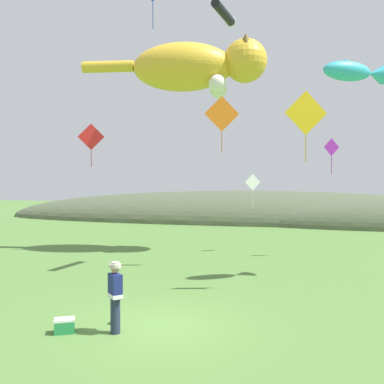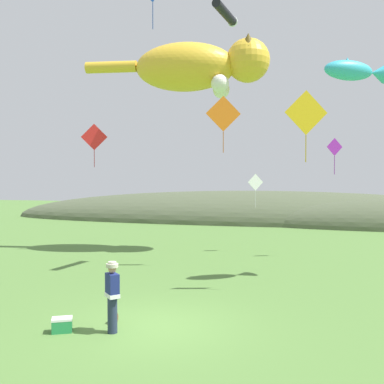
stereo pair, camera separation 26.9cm
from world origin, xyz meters
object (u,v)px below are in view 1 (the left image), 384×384
Objects in this scene: kite_diamond_violet at (332,148)px; kite_spool at (116,318)px; kite_diamond_orange at (222,114)px; kite_diamond_red at (91,137)px; kite_giant_cat at (196,67)px; kite_diamond_white at (253,183)px; kite_tube_streamer at (224,13)px; festival_attendant at (115,295)px; kite_diamond_gold at (306,113)px; kite_fish_windsock at (354,72)px; picnic_cooler at (64,326)px.

kite_spool is at bearing -119.82° from kite_diamond_violet.
kite_diamond_red is (-7.41, 2.84, -0.54)m from kite_diamond_orange.
kite_giant_cat is at bearing 116.22° from kite_diamond_orange.
kite_tube_streamer is at bearing -99.10° from kite_diamond_white.
kite_spool is 0.12× the size of kite_tube_streamer.
festival_attendant is at bearing -117.46° from kite_diamond_violet.
kite_diamond_gold reaches higher than kite_diamond_white.
kite_diamond_violet reaches higher than kite_spool.
kite_fish_windsock is 8.24m from kite_diamond_white.
kite_diamond_red is (-7.57, 3.38, -4.58)m from kite_tube_streamer.
kite_fish_windsock is 1.17× the size of kite_diamond_red.
kite_giant_cat reaches higher than kite_diamond_white.
kite_tube_streamer is at bearing -73.74° from kite_diamond_orange.
kite_spool is 0.47× the size of picnic_cooler.
kite_diamond_orange is at bearing -20.94° from kite_diamond_red.
kite_fish_windsock reaches higher than festival_attendant.
kite_spool is at bearing -102.16° from kite_diamond_orange.
kite_tube_streamer is 4.07m from kite_diamond_orange.
kite_fish_windsock reaches higher than kite_diamond_violet.
kite_diamond_red is at bearing -176.13° from kite_diamond_violet.
kite_diamond_red is (-5.76, 10.49, 5.93)m from kite_spool.
kite_diamond_gold is at bearing -45.57° from kite_diamond_orange.
kite_diamond_white is at bearing 79.58° from festival_attendant.
picnic_cooler is 0.24× the size of kite_diamond_orange.
kite_tube_streamer is at bearing 137.99° from kite_diamond_gold.
kite_tube_streamer reaches higher than kite_fish_windsock.
kite_diamond_violet is (6.49, 11.32, 5.23)m from kite_spool.
kite_tube_streamer is 1.26× the size of kite_diamond_violet.
festival_attendant is at bearing -100.42° from kite_diamond_white.
kite_diamond_gold is at bearing -129.97° from kite_fish_windsock.
kite_tube_streamer is at bearing 171.78° from kite_fish_windsock.
picnic_cooler is 9.82m from kite_diamond_gold.
kite_diamond_gold is (3.17, -2.86, -4.63)m from kite_tube_streamer.
kite_tube_streamer is 8.21m from kite_diamond_violet.
kite_spool is 12.81m from kite_tube_streamer.
kite_spool is 0.16× the size of kite_diamond_violet.
kite_diamond_red is at bearing 118.79° from kite_spool.
kite_diamond_orange reaches higher than kite_diamond_red.
kite_fish_windsock reaches higher than picnic_cooler.
kite_diamond_red is 1.31× the size of kite_diamond_violet.
festival_attendant is at bearing 11.32° from picnic_cooler.
kite_spool is 0.12× the size of kite_diamond_gold.
kite_tube_streamer is 9.47m from kite_diamond_red.
picnic_cooler is 0.06× the size of kite_giant_cat.
kite_fish_windsock is at bearing -18.09° from kite_diamond_red.
kite_diamond_orange is (1.65, 7.65, 6.47)m from kite_spool.
kite_diamond_violet is at bearing 41.94° from kite_tube_streamer.
kite_diamond_white is at bearing 106.62° from kite_diamond_gold.
kite_giant_cat is 5.09m from kite_tube_streamer.
kite_fish_windsock is 1.51× the size of kite_diamond_white.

